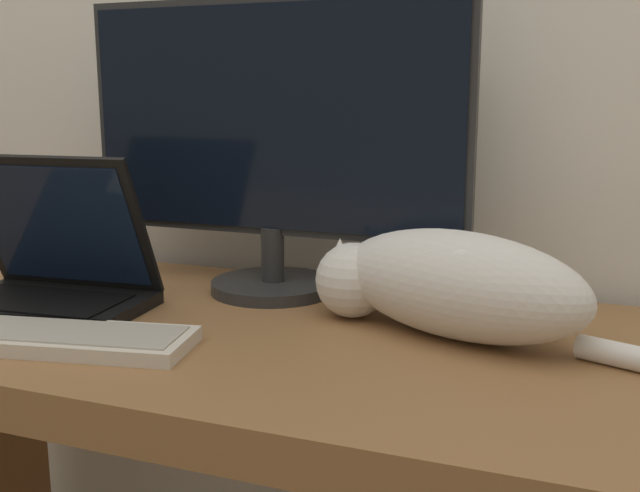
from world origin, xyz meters
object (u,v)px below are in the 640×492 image
(laptop, at_px, (44,282))
(external_keyboard, at_px, (71,339))
(cat, at_px, (447,282))
(monitor, at_px, (272,140))

(laptop, relative_size, external_keyboard, 0.94)
(external_keyboard, height_order, cat, cat)
(laptop, xyz_separation_m, cat, (0.61, 0.12, 0.03))
(laptop, distance_m, cat, 0.62)
(monitor, relative_size, laptop, 2.07)
(laptop, bearing_deg, cat, 6.05)
(laptop, height_order, external_keyboard, laptop)
(monitor, distance_m, cat, 0.40)
(external_keyboard, relative_size, cat, 0.62)
(laptop, bearing_deg, monitor, 35.85)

